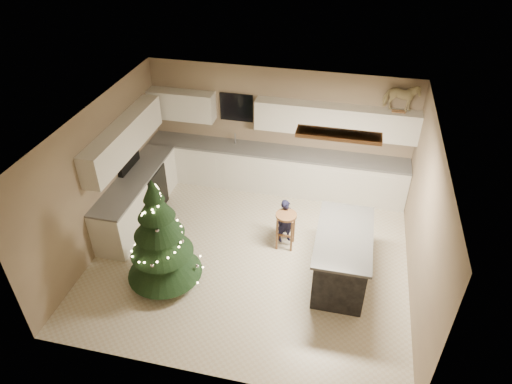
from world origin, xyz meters
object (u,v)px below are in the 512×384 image
island (342,257)px  toddler (286,221)px  christmas_tree (161,242)px  bar_stool (286,222)px  rocking_horse (401,97)px

island → toddler: (-1.07, 0.75, -0.03)m
christmas_tree → toddler: (1.79, 1.46, -0.39)m
bar_stool → toddler: toddler is taller
island → toddler: island is taller
toddler → rocking_horse: bearing=11.8°
bar_stool → toddler: bearing=101.2°
island → toddler: bearing=144.9°
christmas_tree → rocking_horse: bearing=42.3°
christmas_tree → island: bearing=13.9°
bar_stool → rocking_horse: 3.15m
christmas_tree → rocking_horse: rocking_horse is taller
christmas_tree → toddler: size_ratio=2.29×
island → bar_stool: (-1.04, 0.61, 0.07)m
bar_stool → christmas_tree: (-1.82, -1.32, 0.30)m
island → toddler: size_ratio=1.89×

